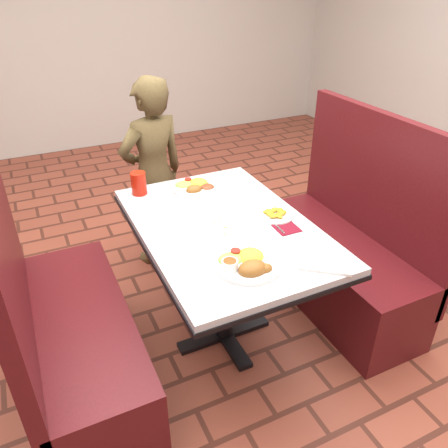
{
  "coord_description": "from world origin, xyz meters",
  "views": [
    {
      "loc": [
        -0.8,
        -1.67,
        1.83
      ],
      "look_at": [
        0.0,
        0.0,
        0.75
      ],
      "focal_mm": 35.0,
      "sensor_mm": 36.0,
      "label": 1
    }
  ],
  "objects_px": {
    "far_dinner_plate": "(195,184)",
    "diner_person": "(154,175)",
    "near_dinner_plate": "(247,261)",
    "red_tumbler": "(139,183)",
    "plantain_plate": "(275,214)",
    "booth_bench_right": "(342,255)",
    "booth_bench_left": "(72,337)",
    "dining_table": "(224,240)"
  },
  "relations": [
    {
      "from": "diner_person",
      "to": "dining_table",
      "type": "bearing_deg",
      "value": 79.5
    },
    {
      "from": "booth_bench_right",
      "to": "plantain_plate",
      "type": "distance_m",
      "value": 0.69
    },
    {
      "from": "near_dinner_plate",
      "to": "booth_bench_left",
      "type": "bearing_deg",
      "value": 153.65
    },
    {
      "from": "near_dinner_plate",
      "to": "far_dinner_plate",
      "type": "xyz_separation_m",
      "value": [
        0.09,
        0.8,
        -0.01
      ]
    },
    {
      "from": "booth_bench_right",
      "to": "plantain_plate",
      "type": "xyz_separation_m",
      "value": [
        -0.53,
        -0.04,
        0.43
      ]
    },
    {
      "from": "near_dinner_plate",
      "to": "red_tumbler",
      "type": "bearing_deg",
      "value": 103.88
    },
    {
      "from": "booth_bench_right",
      "to": "near_dinner_plate",
      "type": "xyz_separation_m",
      "value": [
        -0.86,
        -0.36,
        0.45
      ]
    },
    {
      "from": "dining_table",
      "to": "diner_person",
      "type": "height_order",
      "value": "diner_person"
    },
    {
      "from": "plantain_plate",
      "to": "near_dinner_plate",
      "type": "bearing_deg",
      "value": -136.09
    },
    {
      "from": "plantain_plate",
      "to": "red_tumbler",
      "type": "relative_size",
      "value": 1.47
    },
    {
      "from": "booth_bench_left",
      "to": "diner_person",
      "type": "bearing_deg",
      "value": 52.38
    },
    {
      "from": "booth_bench_right",
      "to": "diner_person",
      "type": "relative_size",
      "value": 0.93
    },
    {
      "from": "plantain_plate",
      "to": "booth_bench_left",
      "type": "bearing_deg",
      "value": 177.69
    },
    {
      "from": "booth_bench_left",
      "to": "diner_person",
      "type": "height_order",
      "value": "diner_person"
    },
    {
      "from": "far_dinner_plate",
      "to": "diner_person",
      "type": "bearing_deg",
      "value": 100.56
    },
    {
      "from": "dining_table",
      "to": "diner_person",
      "type": "distance_m",
      "value": 0.95
    },
    {
      "from": "near_dinner_plate",
      "to": "plantain_plate",
      "type": "xyz_separation_m",
      "value": [
        0.33,
        0.32,
        -0.02
      ]
    },
    {
      "from": "red_tumbler",
      "to": "booth_bench_left",
      "type": "bearing_deg",
      "value": -135.66
    },
    {
      "from": "dining_table",
      "to": "plantain_plate",
      "type": "bearing_deg",
      "value": -9.14
    },
    {
      "from": "booth_bench_left",
      "to": "red_tumbler",
      "type": "xyz_separation_m",
      "value": [
        0.52,
        0.51,
        0.48
      ]
    },
    {
      "from": "near_dinner_plate",
      "to": "plantain_plate",
      "type": "height_order",
      "value": "near_dinner_plate"
    },
    {
      "from": "booth_bench_right",
      "to": "far_dinner_plate",
      "type": "bearing_deg",
      "value": 150.66
    },
    {
      "from": "booth_bench_right",
      "to": "plantain_plate",
      "type": "bearing_deg",
      "value": -175.37
    },
    {
      "from": "near_dinner_plate",
      "to": "far_dinner_plate",
      "type": "distance_m",
      "value": 0.8
    },
    {
      "from": "diner_person",
      "to": "red_tumbler",
      "type": "height_order",
      "value": "diner_person"
    },
    {
      "from": "diner_person",
      "to": "red_tumbler",
      "type": "relative_size",
      "value": 10.3
    },
    {
      "from": "booth_bench_left",
      "to": "red_tumbler",
      "type": "relative_size",
      "value": 9.55
    },
    {
      "from": "booth_bench_right",
      "to": "diner_person",
      "type": "height_order",
      "value": "diner_person"
    },
    {
      "from": "dining_table",
      "to": "red_tumbler",
      "type": "height_order",
      "value": "red_tumbler"
    },
    {
      "from": "near_dinner_plate",
      "to": "diner_person",
      "type": "bearing_deg",
      "value": 90.17
    },
    {
      "from": "booth_bench_left",
      "to": "far_dinner_plate",
      "type": "bearing_deg",
      "value": 27.75
    },
    {
      "from": "diner_person",
      "to": "far_dinner_plate",
      "type": "relative_size",
      "value": 4.78
    },
    {
      "from": "booth_bench_left",
      "to": "near_dinner_plate",
      "type": "bearing_deg",
      "value": -26.35
    },
    {
      "from": "diner_person",
      "to": "far_dinner_plate",
      "type": "bearing_deg",
      "value": 85.88
    },
    {
      "from": "diner_person",
      "to": "far_dinner_plate",
      "type": "height_order",
      "value": "diner_person"
    },
    {
      "from": "far_dinner_plate",
      "to": "red_tumbler",
      "type": "distance_m",
      "value": 0.32
    },
    {
      "from": "booth_bench_right",
      "to": "far_dinner_plate",
      "type": "xyz_separation_m",
      "value": [
        -0.77,
        0.43,
        0.45
      ]
    },
    {
      "from": "diner_person",
      "to": "plantain_plate",
      "type": "bearing_deg",
      "value": 94.1
    },
    {
      "from": "dining_table",
      "to": "near_dinner_plate",
      "type": "distance_m",
      "value": 0.39
    },
    {
      "from": "booth_bench_right",
      "to": "red_tumbler",
      "type": "relative_size",
      "value": 9.55
    },
    {
      "from": "dining_table",
      "to": "red_tumbler",
      "type": "distance_m",
      "value": 0.6
    },
    {
      "from": "far_dinner_plate",
      "to": "red_tumbler",
      "type": "height_order",
      "value": "red_tumbler"
    }
  ]
}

